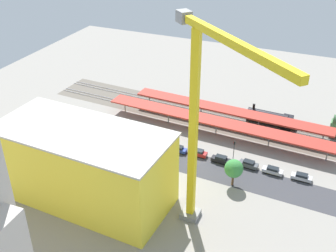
% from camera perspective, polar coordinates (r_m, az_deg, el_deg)
% --- Properties ---
extents(ground_plane, '(174.26, 174.26, 0.00)m').
position_cam_1_polar(ground_plane, '(103.11, 4.15, -4.44)').
color(ground_plane, gray).
rests_on(ground_plane, ground).
extents(rail_bed, '(109.48, 19.48, 0.01)m').
position_cam_1_polar(rail_bed, '(120.24, 7.50, 0.77)').
color(rail_bed, '#665E54').
rests_on(rail_bed, ground).
extents(street_asphalt, '(109.23, 14.44, 0.01)m').
position_cam_1_polar(street_asphalt, '(100.93, 3.62, -5.27)').
color(street_asphalt, '#38383D').
rests_on(street_asphalt, ground).
extents(track_rails, '(108.78, 13.06, 0.12)m').
position_cam_1_polar(track_rails, '(120.15, 7.50, 0.85)').
color(track_rails, '#9E9EA8').
rests_on(track_rails, ground).
extents(platform_canopy_near, '(64.24, 8.45, 4.14)m').
position_cam_1_polar(platform_canopy_near, '(111.47, 6.74, 0.64)').
color(platform_canopy_near, '#A82D23').
rests_on(platform_canopy_near, ground).
extents(platform_canopy_far, '(57.21, 7.68, 4.27)m').
position_cam_1_polar(platform_canopy_far, '(117.37, 8.50, 2.16)').
color(platform_canopy_far, '#A82D23').
rests_on(platform_canopy_far, ground).
extents(locomotive, '(14.08, 3.66, 5.34)m').
position_cam_1_polar(locomotive, '(119.70, 14.16, 0.97)').
color(locomotive, black).
rests_on(locomotive, ground).
extents(parked_car_0, '(4.67, 1.84, 1.64)m').
position_cam_1_polar(parked_car_0, '(100.07, 17.97, -6.75)').
color(parked_car_0, black).
rests_on(parked_car_0, ground).
extents(parked_car_1, '(4.79, 1.99, 1.66)m').
position_cam_1_polar(parked_car_1, '(100.30, 14.25, -6.02)').
color(parked_car_1, black).
rests_on(parked_car_1, ground).
extents(parked_car_2, '(4.70, 2.28, 1.71)m').
position_cam_1_polar(parked_car_2, '(101.20, 11.08, -5.21)').
color(parked_car_2, black).
rests_on(parked_car_2, ground).
extents(parked_car_3, '(4.85, 1.94, 1.80)m').
position_cam_1_polar(parked_car_3, '(101.71, 7.33, -4.63)').
color(parked_car_3, black).
rests_on(parked_car_3, ground).
extents(parked_car_4, '(4.33, 1.76, 1.80)m').
position_cam_1_polar(parked_car_4, '(103.48, 4.22, -3.77)').
color(parked_car_4, black).
rests_on(parked_car_4, ground).
extents(parked_car_5, '(4.62, 1.75, 1.72)m').
position_cam_1_polar(parked_car_5, '(104.83, 1.37, -3.23)').
color(parked_car_5, black).
rests_on(parked_car_5, ground).
extents(parked_car_6, '(4.64, 2.21, 1.71)m').
position_cam_1_polar(parked_car_6, '(106.86, -1.84, -2.53)').
color(parked_car_6, black).
rests_on(parked_car_6, ground).
extents(construction_building, '(36.47, 17.96, 16.22)m').
position_cam_1_polar(construction_building, '(87.73, -11.44, -5.50)').
color(construction_building, yellow).
rests_on(construction_building, ground).
extents(construction_roof_slab, '(37.10, 18.59, 0.40)m').
position_cam_1_polar(construction_roof_slab, '(83.27, -12.01, -0.83)').
color(construction_roof_slab, '#B7B2A8').
rests_on(construction_roof_slab, construction_building).
extents(tower_crane, '(23.69, 21.25, 40.85)m').
position_cam_1_polar(tower_crane, '(70.22, 4.67, 1.29)').
color(tower_crane, gray).
rests_on(tower_crane, ground).
extents(box_truck_0, '(9.18, 2.83, 3.24)m').
position_cam_1_polar(box_truck_0, '(98.02, -3.28, -5.32)').
color(box_truck_0, black).
rests_on(box_truck_0, ground).
extents(box_truck_1, '(9.03, 2.40, 3.23)m').
position_cam_1_polar(box_truck_1, '(97.75, -4.15, -5.46)').
color(box_truck_1, black).
rests_on(box_truck_1, ground).
extents(street_tree_0, '(4.02, 4.02, 6.52)m').
position_cam_1_polar(street_tree_0, '(102.32, -7.64, -1.96)').
color(street_tree_0, brown).
rests_on(street_tree_0, ground).
extents(street_tree_1, '(4.20, 4.20, 6.57)m').
position_cam_1_polar(street_tree_1, '(92.77, 9.08, -5.85)').
color(street_tree_1, brown).
rests_on(street_tree_1, ground).
extents(street_tree_2, '(5.68, 5.68, 8.24)m').
position_cam_1_polar(street_tree_2, '(107.84, -13.52, -0.23)').
color(street_tree_2, brown).
rests_on(street_tree_2, ground).
extents(traffic_light, '(0.50, 0.36, 6.02)m').
position_cam_1_polar(traffic_light, '(100.46, 9.11, -3.05)').
color(traffic_light, '#333333').
rests_on(traffic_light, ground).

